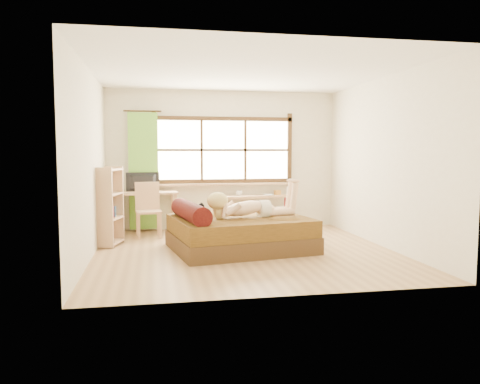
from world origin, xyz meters
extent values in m
plane|color=#9E754C|center=(0.00, 0.00, 0.00)|extent=(4.50, 4.50, 0.00)
plane|color=white|center=(0.00, 0.00, 2.70)|extent=(4.50, 4.50, 0.00)
plane|color=silver|center=(0.00, 2.25, 1.35)|extent=(4.50, 0.00, 4.50)
plane|color=silver|center=(0.00, -2.25, 1.35)|extent=(4.50, 0.00, 4.50)
plane|color=silver|center=(-2.25, 0.00, 1.35)|extent=(0.00, 4.50, 4.50)
plane|color=silver|center=(2.25, 0.00, 1.35)|extent=(0.00, 4.50, 4.50)
cube|color=#FFEDBF|center=(0.00, 2.25, 1.55)|extent=(2.60, 0.01, 1.30)
cube|color=tan|center=(0.00, 2.17, 0.88)|extent=(2.80, 0.16, 0.04)
cube|color=#519A2A|center=(-1.55, 2.13, 1.15)|extent=(0.55, 0.10, 2.20)
cube|color=#372410|center=(-0.05, 0.16, 0.13)|extent=(2.28, 1.95, 0.25)
cube|color=#3E2B0E|center=(-0.05, 0.16, 0.38)|extent=(2.24, 1.91, 0.25)
cylinder|color=black|center=(-0.83, 0.02, 0.63)|extent=(0.52, 1.41, 0.28)
cube|color=tan|center=(-1.56, 1.95, 0.75)|extent=(1.29, 0.70, 0.04)
cube|color=tan|center=(-2.10, 1.66, 0.37)|extent=(0.06, 0.06, 0.74)
cube|color=tan|center=(-0.97, 1.78, 0.37)|extent=(0.06, 0.06, 0.74)
cube|color=tan|center=(-2.15, 2.12, 0.37)|extent=(0.06, 0.06, 0.74)
cube|color=tan|center=(-1.02, 2.24, 0.37)|extent=(0.06, 0.06, 0.74)
imported|color=black|center=(-1.56, 2.00, 0.95)|extent=(0.62, 0.15, 0.36)
cube|color=tan|center=(-1.46, 1.50, 0.45)|extent=(0.48, 0.48, 0.04)
cube|color=tan|center=(-1.48, 1.70, 0.72)|extent=(0.44, 0.09, 0.50)
cube|color=tan|center=(-1.63, 1.30, 0.22)|extent=(0.05, 0.05, 0.43)
cube|color=tan|center=(-1.26, 1.33, 0.22)|extent=(0.05, 0.05, 0.43)
cube|color=tan|center=(-1.66, 1.67, 0.22)|extent=(0.05, 0.05, 0.43)
cube|color=tan|center=(-1.29, 1.70, 0.22)|extent=(0.05, 0.05, 0.43)
cube|color=tan|center=(0.58, 2.07, 0.64)|extent=(1.35, 0.48, 0.04)
cube|color=tan|center=(0.58, 2.07, 0.31)|extent=(1.35, 0.48, 0.03)
cylinder|color=maroon|center=(0.00, 1.87, 0.33)|extent=(0.04, 0.04, 0.66)
cylinder|color=maroon|center=(1.20, 2.01, 0.33)|extent=(0.04, 0.04, 0.66)
cylinder|color=maroon|center=(-0.03, 2.13, 0.33)|extent=(0.04, 0.04, 0.66)
cylinder|color=maroon|center=(1.17, 2.27, 0.33)|extent=(0.04, 0.04, 0.66)
cube|color=gold|center=(1.07, 2.13, 0.70)|extent=(0.12, 0.12, 0.09)
imported|color=gray|center=(0.28, 2.07, 0.71)|extent=(0.13, 0.13, 0.09)
imported|color=gray|center=(0.78, 2.07, 0.67)|extent=(0.19, 0.25, 0.02)
cube|color=tan|center=(-2.08, 0.87, 0.05)|extent=(0.43, 0.58, 0.03)
cube|color=tan|center=(-2.08, 0.87, 0.45)|extent=(0.43, 0.58, 0.03)
cube|color=tan|center=(-2.08, 0.87, 0.84)|extent=(0.43, 0.58, 0.03)
cube|color=tan|center=(-2.08, 0.87, 1.23)|extent=(0.43, 0.58, 0.03)
cube|color=tan|center=(-2.15, 0.62, 0.64)|extent=(0.31, 0.11, 1.27)
cube|color=tan|center=(-2.01, 1.12, 0.64)|extent=(0.31, 0.11, 1.27)
camera|label=1|loc=(-1.35, -6.90, 1.53)|focal=35.00mm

